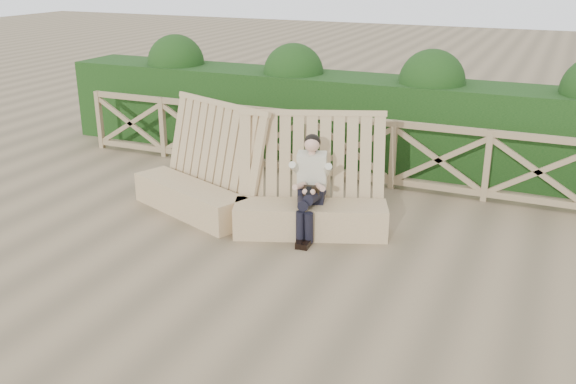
% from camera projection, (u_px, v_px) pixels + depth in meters
% --- Properties ---
extents(ground, '(60.00, 60.00, 0.00)m').
position_uv_depth(ground, '(251.00, 272.00, 7.49)').
color(ground, brown).
rests_on(ground, ground).
extents(bench, '(3.90, 1.42, 1.56)m').
position_uv_depth(bench, '(250.00, 195.00, 8.80)').
color(bench, '#9E865A').
rests_on(bench, ground).
extents(woman, '(0.47, 0.84, 1.34)m').
position_uv_depth(woman, '(310.00, 183.00, 8.28)').
color(woman, black).
rests_on(woman, ground).
extents(guardrail, '(10.10, 0.09, 1.10)m').
position_uv_depth(guardrail, '(349.00, 149.00, 10.31)').
color(guardrail, '#816A4B').
rests_on(guardrail, ground).
extents(hedge, '(12.00, 1.20, 1.50)m').
position_uv_depth(hedge, '(371.00, 121.00, 11.27)').
color(hedge, black).
rests_on(hedge, ground).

